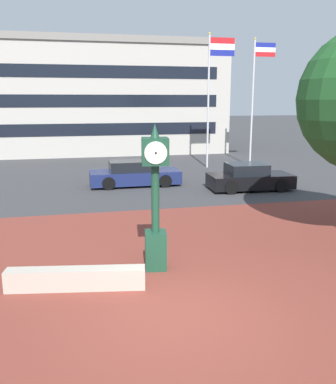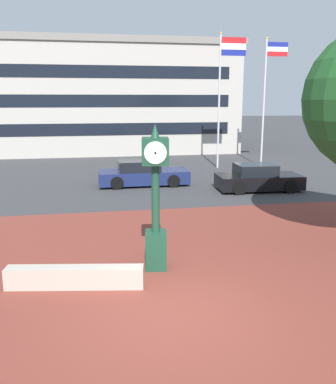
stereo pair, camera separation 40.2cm
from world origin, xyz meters
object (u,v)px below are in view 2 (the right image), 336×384
object	(u,v)px
car_street_near	(258,179)
car_street_mid	(142,174)
street_clock	(156,199)
flagpole_secondary	(266,93)
flagpole_primary	(223,88)
civic_building	(91,98)

from	to	relation	value
car_street_near	car_street_mid	xyz separation A→B (m)	(-5.35, 2.19, 0.00)
street_clock	car_street_near	world-z (taller)	street_clock
street_clock	flagpole_secondary	size ratio (longest dim) A/B	0.46
street_clock	car_street_mid	size ratio (longest dim) A/B	0.82
street_clock	flagpole_primary	bearing A→B (deg)	74.71
flagpole_secondary	car_street_mid	bearing A→B (deg)	-150.80
street_clock	car_street_mid	xyz separation A→B (m)	(0.90, 10.79, -1.27)
car_street_mid	flagpole_primary	distance (m)	8.60
car_street_near	flagpole_secondary	world-z (taller)	flagpole_secondary
civic_building	flagpole_secondary	bearing A→B (deg)	-50.04
car_street_near	flagpole_primary	xyz separation A→B (m)	(0.28, 6.95, 4.43)
street_clock	car_street_near	distance (m)	10.70
street_clock	car_street_near	size ratio (longest dim) A/B	0.92
civic_building	flagpole_primary	bearing A→B (deg)	-58.29
car_street_near	civic_building	size ratio (longest dim) A/B	0.17
car_street_near	car_street_mid	world-z (taller)	same
car_street_near	civic_building	distance (m)	21.89
street_clock	car_street_near	xyz separation A→B (m)	(6.25, 8.59, -1.27)
street_clock	flagpole_secondary	distance (m)	18.39
car_street_near	street_clock	bearing A→B (deg)	-33.79
flagpole_primary	car_street_near	bearing A→B (deg)	-92.30
car_street_mid	flagpole_secondary	bearing A→B (deg)	118.77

